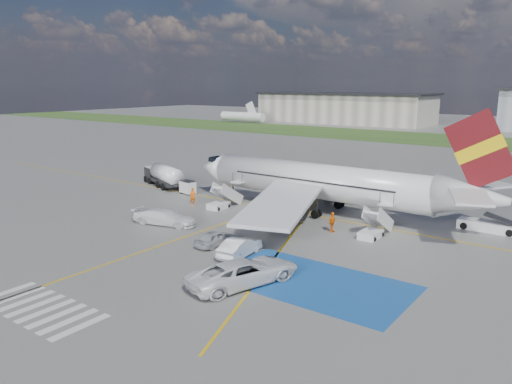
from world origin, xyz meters
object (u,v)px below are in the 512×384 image
at_px(airliner, 329,183).
at_px(car_silver_a, 215,238).
at_px(gpu_cart, 188,188).
at_px(car_silver_b, 240,247).
at_px(belt_loader, 489,226).
at_px(van_white_b, 165,215).
at_px(fuel_tanker, 163,177).
at_px(van_white_a, 244,268).

relative_size(airliner, car_silver_a, 9.23).
xyz_separation_m(airliner, gpu_cart, (-19.21, -2.25, -2.61)).
height_order(gpu_cart, car_silver_b, gpu_cart).
bearing_deg(gpu_cart, belt_loader, 20.41).
bearing_deg(van_white_b, belt_loader, -71.16).
xyz_separation_m(fuel_tanker, belt_loader, (41.02, 4.00, -0.83)).
height_order(gpu_cart, car_silver_a, gpu_cart).
distance_m(airliner, gpu_cart, 19.52).
relative_size(gpu_cart, car_silver_b, 0.48).
bearing_deg(belt_loader, van_white_a, -114.64).
bearing_deg(belt_loader, fuel_tanker, -174.74).
relative_size(airliner, car_silver_b, 7.65).
bearing_deg(airliner, gpu_cart, -173.33).
height_order(airliner, van_white_b, airliner).
height_order(fuel_tanker, belt_loader, fuel_tanker).
height_order(airliner, belt_loader, airliner).
relative_size(airliner, belt_loader, 6.27).
relative_size(airliner, gpu_cart, 15.96).
xyz_separation_m(fuel_tanker, van_white_a, (29.99, -20.40, -0.05)).
distance_m(airliner, van_white_b, 17.96).
bearing_deg(fuel_tanker, car_silver_a, -12.94).
relative_size(belt_loader, van_white_b, 1.13).
bearing_deg(van_white_b, van_white_a, -128.34).
xyz_separation_m(belt_loader, car_silver_a, (-18.37, -19.20, 0.24)).
height_order(car_silver_b, van_white_b, van_white_b).
distance_m(belt_loader, car_silver_b, 24.94).
xyz_separation_m(gpu_cart, car_silver_b, (20.04, -14.49, 0.01)).
bearing_deg(van_white_a, car_silver_a, -18.05).
relative_size(airliner, fuel_tanker, 4.07).
height_order(fuel_tanker, van_white_b, fuel_tanker).
bearing_deg(van_white_a, fuel_tanker, -16.98).
relative_size(car_silver_b, van_white_b, 0.93).
relative_size(belt_loader, car_silver_a, 1.47).
relative_size(belt_loader, car_silver_b, 1.22).
bearing_deg(airliner, belt_loader, 11.65).
bearing_deg(van_white_a, car_silver_b, -31.39).
relative_size(airliner, van_white_b, 7.09).
relative_size(gpu_cart, belt_loader, 0.39).
xyz_separation_m(airliner, car_silver_a, (-2.63, -15.96, -2.71)).
bearing_deg(van_white_a, van_white_b, -7.35).
distance_m(airliner, belt_loader, 16.34).
relative_size(airliner, van_white_a, 5.69).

